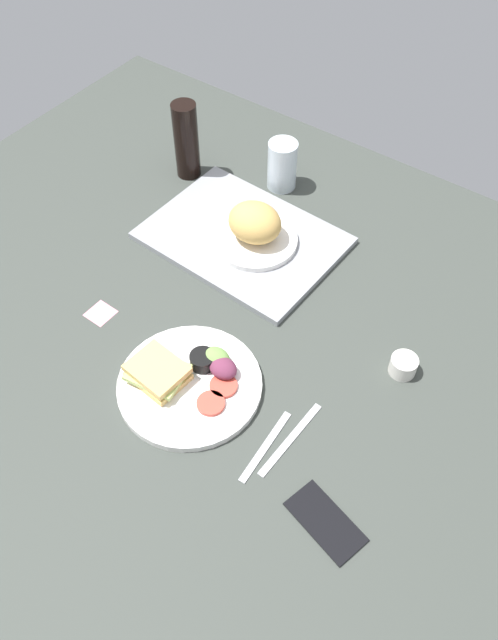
% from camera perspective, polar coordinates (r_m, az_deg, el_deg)
% --- Properties ---
extents(ground_plane, '(1.90, 1.50, 0.03)m').
position_cam_1_polar(ground_plane, '(1.39, -1.40, -1.83)').
color(ground_plane, '#383D38').
extents(serving_tray, '(0.46, 0.35, 0.02)m').
position_cam_1_polar(serving_tray, '(1.56, -0.55, 7.32)').
color(serving_tray, gray).
rests_on(serving_tray, ground_plane).
extents(bread_plate_near, '(0.20, 0.20, 0.10)m').
position_cam_1_polar(bread_plate_near, '(1.52, 0.54, 8.22)').
color(bread_plate_near, white).
rests_on(bread_plate_near, serving_tray).
extents(plate_with_salad, '(0.29, 0.29, 0.05)m').
position_cam_1_polar(plate_with_salad, '(1.29, -5.44, -5.32)').
color(plate_with_salad, white).
rests_on(plate_with_salad, ground_plane).
extents(drinking_glass, '(0.08, 0.08, 0.13)m').
position_cam_1_polar(drinking_glass, '(1.69, 2.98, 13.63)').
color(drinking_glass, silver).
rests_on(drinking_glass, ground_plane).
extents(soda_bottle, '(0.06, 0.06, 0.21)m').
position_cam_1_polar(soda_bottle, '(1.71, -5.61, 15.64)').
color(soda_bottle, black).
rests_on(soda_bottle, ground_plane).
extents(espresso_cup, '(0.06, 0.06, 0.04)m').
position_cam_1_polar(espresso_cup, '(1.34, 13.59, -3.96)').
color(espresso_cup, silver).
rests_on(espresso_cup, ground_plane).
extents(fork, '(0.02, 0.17, 0.01)m').
position_cam_1_polar(fork, '(1.23, 1.49, -11.16)').
color(fork, '#B7B7BC').
rests_on(fork, ground_plane).
extents(knife, '(0.02, 0.19, 0.01)m').
position_cam_1_polar(knife, '(1.24, 3.72, -10.53)').
color(knife, '#B7B7BC').
rests_on(knife, ground_plane).
extents(cell_phone, '(0.16, 0.11, 0.01)m').
position_cam_1_polar(cell_phone, '(1.18, 6.83, -17.39)').
color(cell_phone, black).
rests_on(cell_phone, ground_plane).
extents(sticky_note, '(0.06, 0.06, 0.00)m').
position_cam_1_polar(sticky_note, '(1.45, -13.09, 0.59)').
color(sticky_note, pink).
rests_on(sticky_note, ground_plane).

